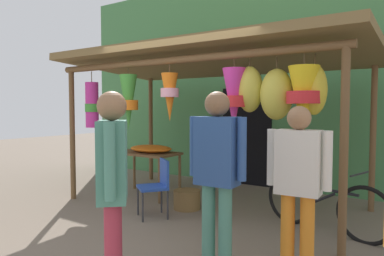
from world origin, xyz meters
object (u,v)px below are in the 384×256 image
wicker_basket_by_table (187,200)px  customer_foreground (298,178)px  folding_chair (158,183)px  vendor_in_orange (217,166)px  flower_heap_on_table (151,149)px  parked_bicycle (324,205)px  shopper_by_bananas (113,179)px  display_table (146,157)px

wicker_basket_by_table → customer_foreground: size_ratio=0.26×
folding_chair → vendor_in_orange: size_ratio=0.48×
flower_heap_on_table → parked_bicycle: flower_heap_on_table is taller
wicker_basket_by_table → shopper_by_bananas: size_ratio=0.24×
display_table → vendor_in_orange: bearing=-36.8°
parked_bicycle → flower_heap_on_table: bearing=176.3°
customer_foreground → parked_bicycle: bearing=94.9°
display_table → shopper_by_bananas: size_ratio=0.70×
display_table → wicker_basket_by_table: (1.12, -0.30, -0.55)m
flower_heap_on_table → shopper_by_bananas: shopper_by_bananas is taller
parked_bicycle → wicker_basket_by_table: bearing=-176.2°
display_table → flower_heap_on_table: flower_heap_on_table is taller
flower_heap_on_table → shopper_by_bananas: size_ratio=0.48×
folding_chair → customer_foreground: (2.30, -0.74, 0.45)m
vendor_in_orange → parked_bicycle: bearing=73.2°
flower_heap_on_table → customer_foreground: bearing=-27.4°
display_table → folding_chair: size_ratio=1.43×
flower_heap_on_table → display_table: bearing=-162.9°
vendor_in_orange → wicker_basket_by_table: bearing=132.3°
parked_bicycle → customer_foreground: customer_foreground is taller
wicker_basket_by_table → shopper_by_bananas: bearing=-67.2°
folding_chair → wicker_basket_by_table: folding_chair is taller
parked_bicycle → folding_chair: bearing=-161.8°
display_table → flower_heap_on_table: size_ratio=1.45×
wicker_basket_by_table → parked_bicycle: bearing=3.8°
folding_chair → wicker_basket_by_table: size_ratio=1.99×
wicker_basket_by_table → vendor_in_orange: size_ratio=0.24×
display_table → shopper_by_bananas: shopper_by_bananas is taller
display_table → folding_chair: folding_chair is taller
customer_foreground → shopper_by_bananas: shopper_by_bananas is taller
display_table → shopper_by_bananas: bearing=-52.7°
flower_heap_on_table → vendor_in_orange: bearing=-38.4°
display_table → customer_foreground: size_ratio=0.75×
folding_chair → shopper_by_bananas: 2.41m
display_table → parked_bicycle: (3.17, -0.17, -0.35)m
flower_heap_on_table → wicker_basket_by_table: size_ratio=1.97×
folding_chair → parked_bicycle: bearing=18.2°
flower_heap_on_table → folding_chair: size_ratio=0.99×
display_table → shopper_by_bananas: 3.66m
wicker_basket_by_table → display_table: bearing=164.8°
wicker_basket_by_table → customer_foreground: (2.18, -1.32, 0.80)m
folding_chair → shopper_by_bananas: bearing=-59.1°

